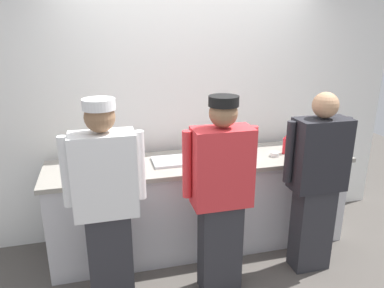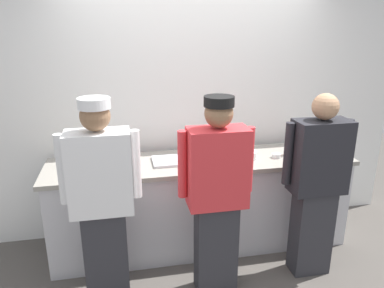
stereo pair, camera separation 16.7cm
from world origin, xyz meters
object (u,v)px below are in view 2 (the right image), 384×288
object	(u,v)px
sheet_tray	(180,160)
squeeze_bottle_secondary	(288,146)
chef_far_right	(317,183)
chefs_knife	(217,155)
plate_stack_rear	(310,151)
chef_near_left	(102,200)
plate_stack_front	(244,155)
ramekin_red_sauce	(317,147)
ramekin_yellow_sauce	(74,174)
squeeze_bottle_primary	(76,158)
mixing_bowl_steel	(117,157)
ramekin_orange_sauce	(276,156)
chef_center	(217,194)
deli_cup	(300,142)

from	to	relation	value
sheet_tray	squeeze_bottle_secondary	distance (m)	1.05
chef_far_right	chefs_knife	size ratio (longest dim) A/B	5.82
chef_far_right	plate_stack_rear	world-z (taller)	chef_far_right
chef_near_left	sheet_tray	xyz separation A→B (m)	(0.69, 0.60, 0.04)
plate_stack_front	ramekin_red_sauce	bearing A→B (deg)	6.28
ramekin_yellow_sauce	ramekin_red_sauce	xyz separation A→B (m)	(2.33, 0.23, 0.00)
plate_stack_front	squeeze_bottle_primary	size ratio (longest dim) A/B	1.22
chef_near_left	chefs_knife	size ratio (longest dim) A/B	5.95
chef_near_left	plate_stack_front	world-z (taller)	chef_near_left
mixing_bowl_steel	ramekin_yellow_sauce	distance (m)	0.45
squeeze_bottle_primary	ramekin_red_sauce	xyz separation A→B (m)	(2.32, 0.03, -0.07)
ramekin_orange_sauce	squeeze_bottle_primary	bearing A→B (deg)	176.61
ramekin_red_sauce	plate_stack_rear	bearing A→B (deg)	-137.76
mixing_bowl_steel	plate_stack_rear	bearing A→B (deg)	-5.52
squeeze_bottle_primary	ramekin_orange_sauce	distance (m)	1.83
chef_near_left	chefs_knife	xyz separation A→B (m)	(1.06, 0.70, 0.03)
chef_center	ramekin_yellow_sauce	distance (m)	1.20
plate_stack_rear	deli_cup	world-z (taller)	deli_cup
chef_far_right	squeeze_bottle_secondary	size ratio (longest dim) A/B	8.49
chef_near_left	plate_stack_rear	xyz separation A→B (m)	(1.94, 0.51, 0.07)
sheet_tray	ramekin_orange_sauce	world-z (taller)	ramekin_orange_sauce
ramekin_orange_sauce	chefs_knife	world-z (taller)	ramekin_orange_sauce
squeeze_bottle_primary	squeeze_bottle_secondary	xyz separation A→B (m)	(1.96, -0.06, -0.00)
sheet_tray	deli_cup	world-z (taller)	deli_cup
sheet_tray	chefs_knife	size ratio (longest dim) A/B	1.86
squeeze_bottle_secondary	ramekin_yellow_sauce	world-z (taller)	squeeze_bottle_secondary
plate_stack_rear	ramekin_yellow_sauce	size ratio (longest dim) A/B	2.60
chef_far_right	squeeze_bottle_secondary	xyz separation A→B (m)	(-0.01, 0.55, 0.14)
chef_far_right	plate_stack_front	bearing A→B (deg)	128.86
plate_stack_rear	ramekin_orange_sauce	size ratio (longest dim) A/B	2.74
chef_far_right	ramekin_orange_sauce	world-z (taller)	chef_far_right
squeeze_bottle_primary	squeeze_bottle_secondary	distance (m)	1.96
deli_cup	chefs_knife	world-z (taller)	deli_cup
squeeze_bottle_primary	deli_cup	bearing A→B (deg)	4.21
mixing_bowl_steel	squeeze_bottle_secondary	world-z (taller)	squeeze_bottle_secondary
chef_near_left	mixing_bowl_steel	xyz separation A→B (m)	(0.12, 0.69, 0.08)
ramekin_orange_sauce	squeeze_bottle_secondary	bearing A→B (deg)	19.68
mixing_bowl_steel	sheet_tray	distance (m)	0.58
plate_stack_front	sheet_tray	size ratio (longest dim) A/B	0.46
chef_center	squeeze_bottle_primary	xyz separation A→B (m)	(-1.09, 0.68, 0.13)
squeeze_bottle_secondary	ramekin_red_sauce	world-z (taller)	squeeze_bottle_secondary
chef_center	ramekin_yellow_sauce	size ratio (longest dim) A/B	18.78
plate_stack_front	chefs_knife	distance (m)	0.27
plate_stack_rear	ramekin_yellow_sauce	distance (m)	2.18
chef_far_right	ramekin_yellow_sauce	distance (m)	2.02
chef_far_right	plate_stack_front	distance (m)	0.71
plate_stack_rear	squeeze_bottle_primary	size ratio (longest dim) A/B	1.17
chef_near_left	chef_center	xyz separation A→B (m)	(0.86, -0.06, -0.01)
chef_near_left	ramekin_yellow_sauce	bearing A→B (deg)	119.38
ramekin_orange_sauce	ramekin_red_sauce	bearing A→B (deg)	15.26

